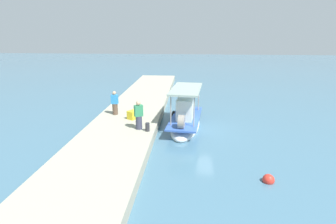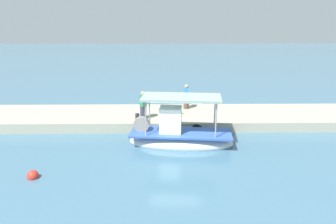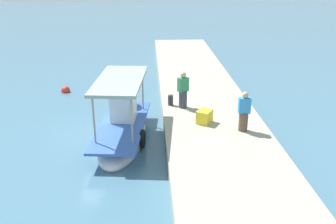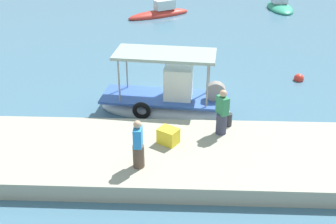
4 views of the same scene
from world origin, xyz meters
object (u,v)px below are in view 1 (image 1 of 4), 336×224
(mooring_bollard, at_px, (147,127))
(marker_buoy, at_px, (268,180))
(main_fishing_boat, at_px, (185,121))
(fisherman_near_bollard, at_px, (139,116))
(cargo_crate, at_px, (133,115))
(fisherman_by_crate, at_px, (115,104))

(mooring_bollard, distance_m, marker_buoy, 6.94)
(main_fishing_boat, bearing_deg, marker_buoy, 29.63)
(fisherman_near_bollard, height_order, mooring_bollard, fisherman_near_bollard)
(fisherman_near_bollard, bearing_deg, cargo_crate, -158.22)
(fisherman_by_crate, bearing_deg, marker_buoy, 50.16)
(fisherman_by_crate, height_order, marker_buoy, fisherman_by_crate)
(main_fishing_boat, relative_size, fisherman_near_bollard, 3.33)
(mooring_bollard, distance_m, cargo_crate, 2.49)
(fisherman_near_bollard, relative_size, mooring_bollard, 3.43)
(cargo_crate, distance_m, marker_buoy, 9.26)
(main_fishing_boat, height_order, fisherman_by_crate, main_fishing_boat)
(fisherman_by_crate, bearing_deg, main_fishing_boat, 81.82)
(main_fishing_boat, bearing_deg, cargo_crate, -87.07)
(main_fishing_boat, distance_m, fisherman_by_crate, 4.89)
(fisherman_by_crate, relative_size, mooring_bollard, 3.30)
(cargo_crate, bearing_deg, marker_buoy, 48.66)
(fisherman_by_crate, distance_m, mooring_bollard, 4.05)
(marker_buoy, bearing_deg, mooring_bollard, -124.97)
(fisherman_near_bollard, bearing_deg, main_fishing_boat, 127.22)
(mooring_bollard, height_order, cargo_crate, cargo_crate)
(marker_buoy, bearing_deg, fisherman_near_bollard, -124.55)
(main_fishing_boat, xyz_separation_m, marker_buoy, (6.27, 3.57, -0.39))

